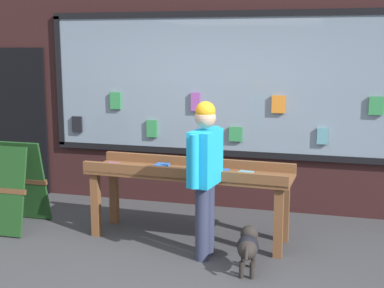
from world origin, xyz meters
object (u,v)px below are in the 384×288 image
small_dog (248,245)px  sandwich_board_sign (15,186)px  person_browsing (205,169)px  display_table_main (189,179)px

small_dog → sandwich_board_sign: sandwich_board_sign is taller
person_browsing → sandwich_board_sign: bearing=90.8°
person_browsing → small_dog: size_ratio=2.60×
person_browsing → small_dog: person_browsing is taller
small_dog → sandwich_board_sign: (-2.86, 0.53, 0.25)m
display_table_main → sandwich_board_sign: size_ratio=2.29×
display_table_main → small_dog: 1.13m
display_table_main → sandwich_board_sign: 2.10m
person_browsing → sandwich_board_sign: person_browsing is taller
person_browsing → small_dog: bearing=-107.5°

